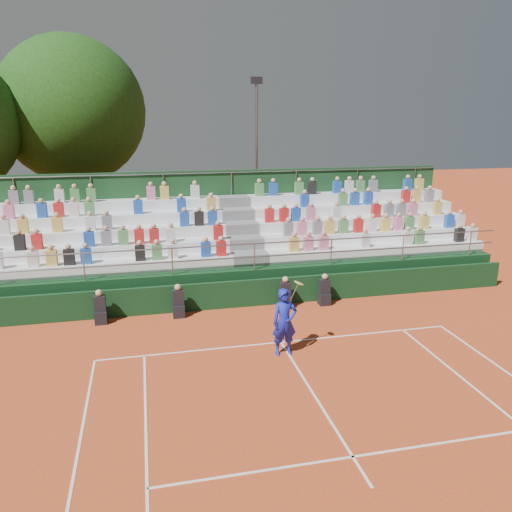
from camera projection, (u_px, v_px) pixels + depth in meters
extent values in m
plane|color=#C74B21|center=(281.00, 342.00, 15.32)|extent=(90.00, 90.00, 0.00)
cube|color=white|center=(281.00, 342.00, 15.32)|extent=(11.00, 0.06, 0.01)
cube|color=white|center=(316.00, 397.00, 12.31)|extent=(0.06, 6.40, 0.01)
cube|color=white|center=(353.00, 457.00, 10.16)|extent=(8.22, 0.06, 0.01)
cube|color=black|center=(258.00, 292.00, 18.19)|extent=(20.00, 0.15, 1.00)
cube|color=black|center=(101.00, 317.00, 16.68)|extent=(0.40, 0.40, 0.44)
cube|color=black|center=(100.00, 304.00, 16.55)|extent=(0.38, 0.25, 0.55)
sphere|color=tan|center=(99.00, 293.00, 16.45)|extent=(0.22, 0.22, 0.22)
cube|color=black|center=(179.00, 311.00, 17.23)|extent=(0.40, 0.40, 0.44)
cube|color=black|center=(178.00, 298.00, 17.10)|extent=(0.38, 0.25, 0.55)
sphere|color=tan|center=(178.00, 287.00, 16.99)|extent=(0.22, 0.22, 0.22)
cube|color=black|center=(285.00, 302.00, 18.03)|extent=(0.40, 0.40, 0.44)
cube|color=black|center=(285.00, 289.00, 17.90)|extent=(0.38, 0.25, 0.55)
sphere|color=tan|center=(285.00, 279.00, 17.80)|extent=(0.22, 0.22, 0.22)
cube|color=black|center=(324.00, 299.00, 18.35)|extent=(0.40, 0.40, 0.44)
cube|color=black|center=(325.00, 286.00, 18.22)|extent=(0.38, 0.25, 0.55)
sphere|color=tan|center=(325.00, 277.00, 18.12)|extent=(0.22, 0.22, 0.22)
cube|color=black|center=(241.00, 266.00, 21.07)|extent=(20.00, 5.20, 1.20)
cube|color=white|center=(106.00, 267.00, 18.15)|extent=(9.30, 0.85, 0.42)
cube|color=white|center=(377.00, 250.00, 20.41)|extent=(9.30, 0.85, 0.42)
cube|color=slate|center=(250.00, 258.00, 19.28)|extent=(1.40, 0.85, 0.42)
cube|color=white|center=(107.00, 250.00, 18.83)|extent=(9.30, 0.85, 0.42)
cube|color=white|center=(369.00, 236.00, 21.10)|extent=(9.30, 0.85, 0.42)
cube|color=slate|center=(245.00, 242.00, 19.97)|extent=(1.40, 0.85, 0.42)
cube|color=white|center=(107.00, 234.00, 19.52)|extent=(9.30, 0.85, 0.42)
cube|color=white|center=(361.00, 222.00, 21.78)|extent=(9.30, 0.85, 0.42)
cube|color=slate|center=(241.00, 228.00, 20.65)|extent=(1.40, 0.85, 0.42)
cube|color=white|center=(108.00, 219.00, 20.20)|extent=(9.30, 0.85, 0.42)
cube|color=white|center=(354.00, 209.00, 22.47)|extent=(9.30, 0.85, 0.42)
cube|color=slate|center=(237.00, 214.00, 21.34)|extent=(1.40, 0.85, 0.42)
cube|color=white|center=(108.00, 206.00, 20.89)|extent=(9.30, 0.85, 0.42)
cube|color=white|center=(347.00, 197.00, 23.15)|extent=(9.30, 0.85, 0.42)
cube|color=slate|center=(234.00, 201.00, 22.02)|extent=(1.40, 0.85, 0.42)
cube|color=#194120|center=(232.00, 218.00, 22.75)|extent=(20.00, 0.12, 4.40)
cylinder|color=gray|center=(255.00, 244.00, 18.25)|extent=(20.00, 0.05, 0.05)
cylinder|color=gray|center=(231.00, 172.00, 22.09)|extent=(20.00, 0.05, 0.05)
cube|color=silver|center=(33.00, 259.00, 17.37)|extent=(0.36, 0.24, 0.56)
cube|color=gold|center=(52.00, 258.00, 17.50)|extent=(0.36, 0.24, 0.56)
cube|color=black|center=(69.00, 257.00, 17.62)|extent=(0.36, 0.24, 0.56)
cube|color=#1E4CB2|center=(86.00, 256.00, 17.74)|extent=(0.36, 0.24, 0.56)
cube|color=black|center=(140.00, 253.00, 18.14)|extent=(0.36, 0.24, 0.56)
cube|color=#4C8C4C|center=(157.00, 252.00, 18.27)|extent=(0.36, 0.24, 0.56)
cube|color=silver|center=(173.00, 251.00, 18.39)|extent=(0.36, 0.24, 0.56)
cube|color=#1E4CB2|center=(206.00, 249.00, 18.65)|extent=(0.36, 0.24, 0.56)
cube|color=red|center=(221.00, 248.00, 18.77)|extent=(0.36, 0.24, 0.56)
cube|color=black|center=(20.00, 242.00, 17.93)|extent=(0.36, 0.24, 0.56)
cube|color=red|center=(37.00, 242.00, 18.06)|extent=(0.36, 0.24, 0.56)
cube|color=#1E4CB2|center=(89.00, 239.00, 18.44)|extent=(0.36, 0.24, 0.56)
cube|color=slate|center=(106.00, 238.00, 18.57)|extent=(0.36, 0.24, 0.56)
cube|color=#4C8C4C|center=(123.00, 237.00, 18.70)|extent=(0.36, 0.24, 0.56)
cube|color=red|center=(139.00, 236.00, 18.82)|extent=(0.36, 0.24, 0.56)
cube|color=red|center=(154.00, 236.00, 18.94)|extent=(0.36, 0.24, 0.56)
cube|color=silver|center=(171.00, 235.00, 19.07)|extent=(0.36, 0.24, 0.56)
cube|color=red|center=(218.00, 233.00, 19.46)|extent=(0.36, 0.24, 0.56)
cube|color=silver|center=(4.00, 227.00, 18.48)|extent=(0.36, 0.24, 0.56)
cube|color=gold|center=(23.00, 226.00, 18.62)|extent=(0.36, 0.24, 0.56)
cube|color=gold|center=(57.00, 225.00, 18.87)|extent=(0.36, 0.24, 0.56)
cube|color=silver|center=(90.00, 223.00, 19.13)|extent=(0.36, 0.24, 0.56)
cube|color=slate|center=(107.00, 223.00, 19.26)|extent=(0.36, 0.24, 0.56)
cube|color=#1E4CB2|center=(185.00, 219.00, 19.89)|extent=(0.36, 0.24, 0.56)
cube|color=black|center=(199.00, 219.00, 20.01)|extent=(0.36, 0.24, 0.56)
cube|color=#1E4CB2|center=(213.00, 218.00, 20.12)|extent=(0.36, 0.24, 0.56)
cube|color=pink|center=(9.00, 212.00, 19.17)|extent=(0.36, 0.24, 0.56)
cube|color=#1E4CB2|center=(42.00, 210.00, 19.42)|extent=(0.36, 0.24, 0.56)
cube|color=red|center=(59.00, 210.00, 19.55)|extent=(0.36, 0.24, 0.56)
cube|color=silver|center=(74.00, 209.00, 19.67)|extent=(0.36, 0.24, 0.56)
cube|color=#4C8C4C|center=(90.00, 209.00, 19.80)|extent=(0.36, 0.24, 0.56)
cube|color=#1E4CB2|center=(138.00, 207.00, 20.19)|extent=(0.36, 0.24, 0.56)
cube|color=#1E4CB2|center=(181.00, 205.00, 20.56)|extent=(0.36, 0.24, 0.56)
cube|color=gold|center=(211.00, 204.00, 20.82)|extent=(0.36, 0.24, 0.56)
cube|color=slate|center=(14.00, 197.00, 19.86)|extent=(0.36, 0.24, 0.56)
cube|color=slate|center=(29.00, 197.00, 19.98)|extent=(0.36, 0.24, 0.56)
cube|color=silver|center=(60.00, 196.00, 20.23)|extent=(0.36, 0.24, 0.56)
cube|color=#4C8C4C|center=(75.00, 195.00, 20.35)|extent=(0.36, 0.24, 0.56)
cube|color=#4C8C4C|center=(91.00, 195.00, 20.49)|extent=(0.36, 0.24, 0.56)
cube|color=pink|center=(151.00, 193.00, 21.00)|extent=(0.36, 0.24, 0.56)
cube|color=gold|center=(164.00, 193.00, 21.11)|extent=(0.36, 0.24, 0.56)
cube|color=silver|center=(195.00, 192.00, 21.39)|extent=(0.36, 0.24, 0.56)
cube|color=gold|center=(294.00, 244.00, 19.37)|extent=(0.36, 0.24, 0.56)
cube|color=pink|center=(308.00, 243.00, 19.50)|extent=(0.36, 0.24, 0.56)
cube|color=pink|center=(323.00, 243.00, 19.63)|extent=(0.36, 0.24, 0.56)
cube|color=silver|center=(365.00, 240.00, 20.00)|extent=(0.36, 0.24, 0.56)
cube|color=silver|center=(407.00, 238.00, 20.40)|extent=(0.36, 0.24, 0.56)
cube|color=#4C8C4C|center=(419.00, 237.00, 20.51)|extent=(0.36, 0.24, 0.56)
cube|color=black|center=(459.00, 235.00, 20.91)|extent=(0.36, 0.24, 0.56)
cube|color=silver|center=(472.00, 234.00, 21.04)|extent=(0.36, 0.24, 0.56)
cube|color=slate|center=(288.00, 229.00, 20.06)|extent=(0.36, 0.24, 0.56)
cube|color=pink|center=(302.00, 228.00, 20.18)|extent=(0.36, 0.24, 0.56)
cube|color=slate|center=(317.00, 228.00, 20.32)|extent=(0.36, 0.24, 0.56)
cube|color=gold|center=(330.00, 227.00, 20.44)|extent=(0.36, 0.24, 0.56)
cube|color=#4C8C4C|center=(343.00, 226.00, 20.56)|extent=(0.36, 0.24, 0.56)
cube|color=red|center=(358.00, 226.00, 20.70)|extent=(0.36, 0.24, 0.56)
cube|color=silver|center=(372.00, 225.00, 20.83)|extent=(0.36, 0.24, 0.56)
cube|color=gold|center=(385.00, 224.00, 20.96)|extent=(0.36, 0.24, 0.56)
cube|color=pink|center=(398.00, 224.00, 21.09)|extent=(0.36, 0.24, 0.56)
cube|color=#4C8C4C|center=(409.00, 223.00, 21.20)|extent=(0.36, 0.24, 0.56)
cube|color=gold|center=(424.00, 222.00, 21.34)|extent=(0.36, 0.24, 0.56)
cube|color=#1E4CB2|center=(449.00, 221.00, 21.60)|extent=(0.36, 0.24, 0.56)
cube|color=silver|center=(460.00, 221.00, 21.71)|extent=(0.36, 0.24, 0.56)
cube|color=red|center=(269.00, 215.00, 20.63)|extent=(0.36, 0.24, 0.56)
cube|color=red|center=(284.00, 215.00, 20.76)|extent=(0.36, 0.24, 0.56)
cube|color=#1E4CB2|center=(296.00, 214.00, 20.87)|extent=(0.36, 0.24, 0.56)
cube|color=pink|center=(311.00, 214.00, 21.01)|extent=(0.36, 0.24, 0.56)
cube|color=silver|center=(336.00, 213.00, 21.25)|extent=(0.36, 0.24, 0.56)
cube|color=red|center=(376.00, 211.00, 21.64)|extent=(0.36, 0.24, 0.56)
cube|color=slate|center=(389.00, 210.00, 21.77)|extent=(0.36, 0.24, 0.56)
cube|color=slate|center=(401.00, 210.00, 21.89)|extent=(0.36, 0.24, 0.56)
cube|color=pink|center=(413.00, 209.00, 22.01)|extent=(0.36, 0.24, 0.56)
cube|color=gold|center=(437.00, 208.00, 22.26)|extent=(0.36, 0.24, 0.56)
cube|color=#1E4CB2|center=(304.00, 201.00, 21.69)|extent=(0.36, 0.24, 0.56)
cube|color=#4C8C4C|center=(343.00, 199.00, 22.06)|extent=(0.36, 0.24, 0.56)
cube|color=#1E4CB2|center=(355.00, 199.00, 22.19)|extent=(0.36, 0.24, 0.56)
cube|color=#1E4CB2|center=(368.00, 198.00, 22.32)|extent=(0.36, 0.24, 0.56)
cube|color=red|center=(406.00, 197.00, 22.71)|extent=(0.36, 0.24, 0.56)
cube|color=gold|center=(416.00, 196.00, 22.82)|extent=(0.36, 0.24, 0.56)
cube|color=slate|center=(429.00, 196.00, 22.96)|extent=(0.36, 0.24, 0.56)
cube|color=#4C8C4C|center=(259.00, 190.00, 21.99)|extent=(0.36, 0.24, 0.56)
cube|color=#1E4CB2|center=(273.00, 189.00, 22.12)|extent=(0.36, 0.24, 0.56)
cube|color=#4C8C4C|center=(299.00, 188.00, 22.38)|extent=(0.36, 0.24, 0.56)
cube|color=black|center=(312.00, 188.00, 22.51)|extent=(0.36, 0.24, 0.56)
cube|color=#1E4CB2|center=(337.00, 187.00, 22.76)|extent=(0.36, 0.24, 0.56)
cube|color=silver|center=(349.00, 187.00, 22.89)|extent=(0.36, 0.24, 0.56)
cube|color=#4C8C4C|center=(360.00, 186.00, 23.00)|extent=(0.36, 0.24, 0.56)
cube|color=slate|center=(373.00, 186.00, 23.14)|extent=(0.36, 0.24, 0.56)
cube|color=#1E4CB2|center=(407.00, 185.00, 23.51)|extent=(0.36, 0.24, 0.56)
cube|color=gold|center=(419.00, 184.00, 23.63)|extent=(0.36, 0.24, 0.56)
imported|color=#1622AC|center=(285.00, 322.00, 14.32)|extent=(0.74, 0.49, 1.99)
cylinder|color=gray|center=(294.00, 293.00, 14.14)|extent=(0.26, 0.03, 0.51)
cylinder|color=#E5D866|center=(299.00, 283.00, 14.09)|extent=(0.26, 0.28, 0.14)
cylinder|color=#342113|center=(81.00, 207.00, 26.50)|extent=(0.50, 0.50, 4.06)
sphere|color=#163A0F|center=(72.00, 110.00, 25.16)|extent=(7.30, 7.30, 7.30)
cylinder|color=gray|center=(257.00, 164.00, 27.24)|extent=(0.16, 0.16, 8.34)
cube|color=black|center=(257.00, 80.00, 26.06)|extent=(0.60, 0.25, 0.35)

